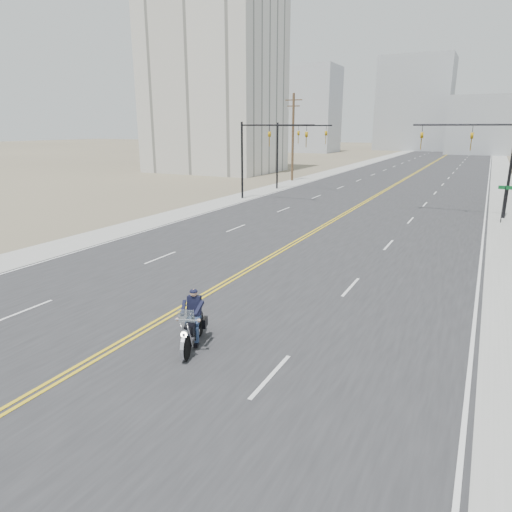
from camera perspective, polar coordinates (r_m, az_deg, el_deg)
The scene contains 15 objects.
ground_plane at distance 13.04m, azimuth -27.92°, elevation -16.19°, with size 400.00×400.00×0.00m, color #776D56.
road at distance 76.87m, azimuth 19.78°, elevation 10.02°, with size 20.00×200.00×0.01m, color #303033.
sidewalk_left at distance 79.13m, azimuth 11.38°, elevation 10.77°, with size 3.00×200.00×0.01m, color #A5A5A0.
sidewalk_right at distance 76.29m, azimuth 28.44°, elevation 9.03°, with size 3.00×200.00×0.01m, color #A5A5A0.
traffic_mast_left at distance 42.31m, azimuth 0.71°, elevation 13.65°, with size 7.10×0.26×7.00m.
traffic_mast_right at distance 38.03m, azimuth 26.39°, elevation 11.82°, with size 7.10×0.26×7.00m.
traffic_mast_far at distance 49.75m, azimuth 4.52°, elevation 13.85°, with size 6.10×0.26×7.00m.
street_sign at distance 36.32m, azimuth 28.59°, elevation 6.43°, with size 0.90×0.06×2.62m.
utility_pole_left at distance 58.34m, azimuth 4.63°, elevation 14.72°, with size 2.20×0.30×10.50m.
apartment_block at distance 72.14m, azimuth -5.28°, elevation 22.48°, with size 18.00×14.00×30.00m, color silver.
haze_bldg_a at distance 129.02m, azimuth 6.82°, elevation 17.68°, with size 14.00×12.00×22.00m, color #B7BCC6.
haze_bldg_b at distance 131.00m, azimuth 26.94°, elevation 14.36°, with size 18.00×14.00×14.00m, color #ADB2B7.
haze_bldg_d at distance 147.72m, azimuth 19.22°, elevation 17.48°, with size 20.00×15.00×26.00m, color #ADB2B7.
haze_bldg_f at distance 148.48m, azimuth 3.20°, elevation 16.34°, with size 12.00×12.00×16.00m, color #ADB2B7.
motorcyclist at distance 14.07m, azimuth -8.00°, elevation -7.94°, with size 0.97×2.27×1.77m, color black, non-canonical shape.
Camera 1 is at (9.58, -5.99, 6.51)m, focal length 32.00 mm.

